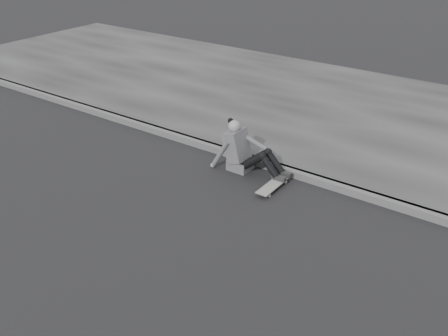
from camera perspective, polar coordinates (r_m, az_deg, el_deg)
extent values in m
plane|color=black|center=(6.28, 0.89, -11.56)|extent=(80.00, 80.00, 0.00)
cube|color=#535353|center=(8.15, 11.24, -1.56)|extent=(24.00, 0.16, 0.12)
cube|color=#353535|center=(10.74, 18.16, 4.97)|extent=(24.00, 6.00, 0.12)
cylinder|color=#A9A9A3|center=(7.78, 4.22, -2.83)|extent=(0.03, 0.05, 0.05)
cylinder|color=#A9A9A3|center=(7.72, 5.17, -3.16)|extent=(0.03, 0.05, 0.05)
cylinder|color=#A9A9A3|center=(8.18, 6.13, -1.30)|extent=(0.03, 0.05, 0.05)
cylinder|color=#A9A9A3|center=(8.11, 7.05, -1.60)|extent=(0.03, 0.05, 0.05)
cube|color=#28282B|center=(7.74, 4.70, -2.81)|extent=(0.16, 0.04, 0.03)
cube|color=#28282B|center=(8.13, 6.60, -1.28)|extent=(0.16, 0.04, 0.03)
cube|color=slate|center=(7.92, 5.68, -1.87)|extent=(0.20, 0.78, 0.02)
cube|color=#525255|center=(8.47, 1.87, 0.42)|extent=(0.36, 0.34, 0.18)
cube|color=#525255|center=(8.35, 1.50, 2.62)|extent=(0.37, 0.40, 0.57)
cube|color=#525255|center=(8.36, 0.77, 3.58)|extent=(0.14, 0.30, 0.20)
cylinder|color=gray|center=(8.27, 1.24, 4.21)|extent=(0.09, 0.09, 0.08)
sphere|color=gray|center=(8.24, 1.18, 4.80)|extent=(0.20, 0.20, 0.20)
sphere|color=black|center=(8.28, 0.75, 5.43)|extent=(0.09, 0.09, 0.09)
cylinder|color=black|center=(8.16, 3.38, 0.81)|extent=(0.43, 0.13, 0.39)
cylinder|color=black|center=(8.30, 4.04, 1.27)|extent=(0.43, 0.13, 0.39)
cylinder|color=black|center=(8.03, 5.19, 0.21)|extent=(0.35, 0.11, 0.36)
cylinder|color=black|center=(8.16, 5.83, 0.69)|extent=(0.35, 0.11, 0.36)
sphere|color=black|center=(8.02, 4.40, 1.35)|extent=(0.13, 0.13, 0.13)
sphere|color=black|center=(8.16, 5.06, 1.81)|extent=(0.13, 0.13, 0.13)
cube|color=#292929|center=(8.02, 6.27, -1.14)|extent=(0.24, 0.08, 0.07)
cube|color=#292929|center=(8.16, 6.90, -0.64)|extent=(0.24, 0.08, 0.07)
cylinder|color=#525255|center=(8.36, -0.45, 1.59)|extent=(0.38, 0.08, 0.58)
sphere|color=gray|center=(8.54, -1.30, 0.32)|extent=(0.08, 0.08, 0.08)
cylinder|color=#525255|center=(8.33, 3.50, 2.96)|extent=(0.48, 0.08, 0.21)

